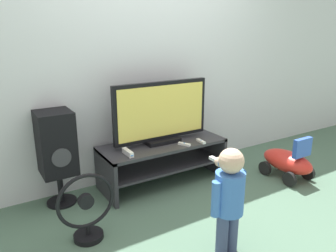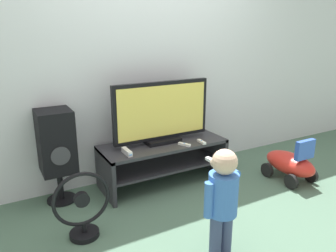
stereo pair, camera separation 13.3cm
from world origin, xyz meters
name	(u,v)px [view 2 (the right image)]	position (x,y,z in m)	size (l,w,h in m)	color
ground_plane	(175,192)	(0.00, 0.00, 0.00)	(16.00, 16.00, 0.00)	#4C6B56
wall_back	(147,53)	(0.00, 0.58, 1.30)	(10.00, 0.06, 2.60)	silver
tv_stand	(163,156)	(0.00, 0.25, 0.29)	(1.27, 0.50, 0.43)	#2D2D33
television	(162,113)	(0.00, 0.27, 0.74)	(1.02, 0.20, 0.61)	black
game_console	(127,152)	(-0.44, 0.13, 0.46)	(0.04, 0.18, 0.05)	white
remote_primary	(201,142)	(0.34, 0.06, 0.44)	(0.04, 0.13, 0.03)	white
remote_secondary	(184,144)	(0.14, 0.08, 0.44)	(0.09, 0.13, 0.03)	white
child	(222,194)	(-0.19, -0.94, 0.47)	(0.30, 0.45, 0.79)	#3F4C72
speaker_tower	(56,143)	(-1.01, 0.37, 0.56)	(0.30, 0.32, 0.86)	black
floor_fan	(82,208)	(-0.97, -0.28, 0.24)	(0.44, 0.22, 0.53)	black
ride_on_toy	(290,163)	(1.19, -0.35, 0.18)	(0.34, 0.59, 0.48)	red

